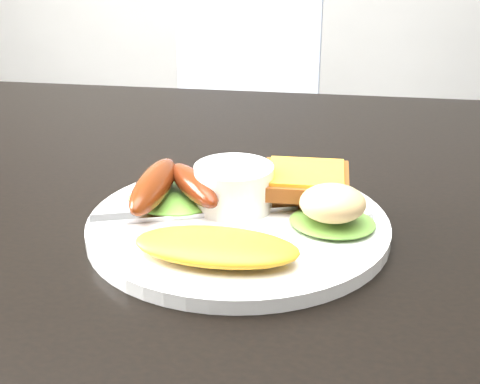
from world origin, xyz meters
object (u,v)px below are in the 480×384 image
object	(u,v)px
dining_chair	(238,133)
person	(410,4)
dining_table	(331,229)
plate	(238,225)

from	to	relation	value
dining_chair	person	xyz separation A→B (m)	(0.37, -0.41, 0.39)
dining_table	person	bearing A→B (deg)	80.66
dining_table	plate	distance (m)	0.10
dining_table	plate	xyz separation A→B (m)	(-0.08, -0.06, 0.03)
dining_chair	plate	xyz separation A→B (m)	(0.18, -1.16, 0.31)
plate	dining_table	bearing A→B (deg)	37.26
dining_chair	person	world-z (taller)	person
dining_table	person	size ratio (longest dim) A/B	0.71
dining_table	dining_chair	size ratio (longest dim) A/B	2.98
plate	dining_chair	bearing A→B (deg)	98.90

